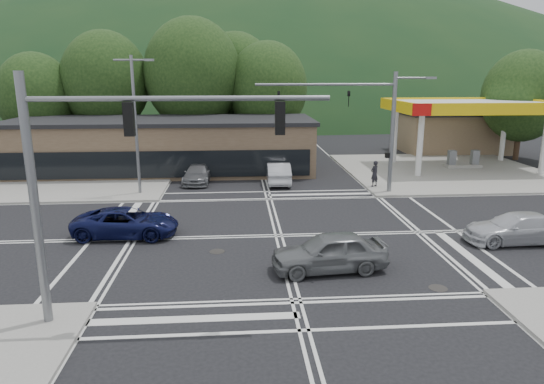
{
  "coord_description": "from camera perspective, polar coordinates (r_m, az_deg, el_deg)",
  "views": [
    {
      "loc": [
        -2.03,
        -22.92,
        7.95
      ],
      "look_at": [
        -0.08,
        3.46,
        1.4
      ],
      "focal_mm": 32.0,
      "sensor_mm": 36.0,
      "label": 1
    }
  ],
  "objects": [
    {
      "name": "ground",
      "position": [
        24.35,
        0.79,
        -5.16
      ],
      "size": [
        120.0,
        120.0,
        0.0
      ],
      "primitive_type": "plane",
      "color": "black",
      "rests_on": "ground"
    },
    {
      "name": "signal_mast_ne",
      "position": [
        32.52,
        11.95,
        8.53
      ],
      "size": [
        11.65,
        0.3,
        8.0
      ],
      "color": "slate",
      "rests_on": "ground"
    },
    {
      "name": "car_queue_b",
      "position": [
        43.87,
        3.73,
        4.35
      ],
      "size": [
        1.68,
        4.05,
        1.37
      ],
      "primitive_type": "imported",
      "rotation": [
        0.0,
        0.0,
        3.12
      ],
      "color": "#BABBB6",
      "rests_on": "ground"
    },
    {
      "name": "sidewalk_nw",
      "position": [
        40.84,
        -22.66,
        1.71
      ],
      "size": [
        16.0,
        16.0,
        0.15
      ],
      "primitive_type": "cube",
      "color": "gray",
      "rests_on": "ground"
    },
    {
      "name": "tree_n_e",
      "position": [
        50.93,
        -4.3,
        12.96
      ],
      "size": [
        8.4,
        8.4,
        11.98
      ],
      "color": "#382619",
      "rests_on": "ground"
    },
    {
      "name": "commercial_row",
      "position": [
        40.8,
        -12.65,
        5.19
      ],
      "size": [
        24.0,
        8.0,
        4.0
      ],
      "primitive_type": "cube",
      "color": "brown",
      "rests_on": "ground"
    },
    {
      "name": "sidewalk_ne",
      "position": [
        42.31,
        19.61,
        2.37
      ],
      "size": [
        16.0,
        16.0,
        0.15
      ],
      "primitive_type": "cube",
      "color": "gray",
      "rests_on": "ground"
    },
    {
      "name": "car_queue_a",
      "position": [
        35.59,
        0.74,
        2.28
      ],
      "size": [
        1.77,
        4.76,
        1.56
      ],
      "primitive_type": "imported",
      "rotation": [
        0.0,
        0.0,
        3.12
      ],
      "color": "#A8AAAF",
      "rests_on": "ground"
    },
    {
      "name": "pedestrian",
      "position": [
        34.65,
        11.97,
        2.13
      ],
      "size": [
        0.79,
        0.73,
        1.82
      ],
      "primitive_type": "imported",
      "rotation": [
        0.0,
        0.0,
        3.71
      ],
      "color": "black",
      "rests_on": "sidewalk_ne"
    },
    {
      "name": "tree_n_b",
      "position": [
        47.09,
        -9.33,
        13.54
      ],
      "size": [
        9.0,
        9.0,
        12.98
      ],
      "color": "#382619",
      "rests_on": "ground"
    },
    {
      "name": "car_blue_west",
      "position": [
        25.13,
        -16.8,
        -3.46
      ],
      "size": [
        5.21,
        2.59,
        1.42
      ],
      "primitive_type": "imported",
      "rotation": [
        0.0,
        0.0,
        1.52
      ],
      "color": "#0E123E",
      "rests_on": "ground"
    },
    {
      "name": "gas_station_canopy",
      "position": [
        43.41,
        22.06,
        9.07
      ],
      "size": [
        12.32,
        8.34,
        5.75
      ],
      "color": "silver",
      "rests_on": "ground"
    },
    {
      "name": "car_grey_center",
      "position": [
        20.1,
        6.73,
        -7.01
      ],
      "size": [
        4.91,
        2.36,
        1.62
      ],
      "primitive_type": "imported",
      "rotation": [
        0.0,
        0.0,
        -1.47
      ],
      "color": "slate",
      "rests_on": "ground"
    },
    {
      "name": "streetlight_nw",
      "position": [
        32.68,
        -15.69,
        8.31
      ],
      "size": [
        2.5,
        0.25,
        9.0
      ],
      "color": "slate",
      "rests_on": "ground"
    },
    {
      "name": "tree_n_c",
      "position": [
        47.04,
        -0.55,
        12.13
      ],
      "size": [
        7.6,
        7.6,
        10.87
      ],
      "color": "#382619",
      "rests_on": "ground"
    },
    {
      "name": "tree_n_d",
      "position": [
        49.35,
        -26.01,
        10.08
      ],
      "size": [
        6.8,
        6.8,
        9.76
      ],
      "color": "#382619",
      "rests_on": "ground"
    },
    {
      "name": "car_northbound",
      "position": [
        36.25,
        -8.7,
        2.16
      ],
      "size": [
        2.17,
        4.73,
        1.34
      ],
      "primitive_type": "imported",
      "rotation": [
        0.0,
        0.0,
        -0.07
      ],
      "color": "slate",
      "rests_on": "ground"
    },
    {
      "name": "tree_n_a",
      "position": [
        48.43,
        -18.98,
        12.22
      ],
      "size": [
        8.0,
        8.0,
        11.75
      ],
      "color": "#382619",
      "rests_on": "ground"
    },
    {
      "name": "car_silver_east",
      "position": [
        25.98,
        26.78,
        -3.81
      ],
      "size": [
        4.9,
        2.01,
        1.42
      ],
      "primitive_type": "imported",
      "rotation": [
        0.0,
        0.0,
        -1.57
      ],
      "color": "silver",
      "rests_on": "ground"
    },
    {
      "name": "convenience_store",
      "position": [
        53.09,
        20.46,
        6.5
      ],
      "size": [
        10.0,
        6.0,
        3.8
      ],
      "primitive_type": "cube",
      "color": "#846B4F",
      "rests_on": "ground"
    },
    {
      "name": "hill_north",
      "position": [
        113.22,
        -3.24,
        9.87
      ],
      "size": [
        252.0,
        126.0,
        140.0
      ],
      "primitive_type": "ellipsoid",
      "color": "#18371B",
      "rests_on": "ground"
    },
    {
      "name": "signal_mast_sw",
      "position": [
        15.61,
        -20.38,
        2.57
      ],
      "size": [
        9.14,
        0.28,
        8.0
      ],
      "color": "slate",
      "rests_on": "ground"
    },
    {
      "name": "tree_ne",
      "position": [
        50.24,
        27.43,
        9.98
      ],
      "size": [
        7.2,
        7.2,
        9.99
      ],
      "color": "#382619",
      "rests_on": "ground"
    }
  ]
}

